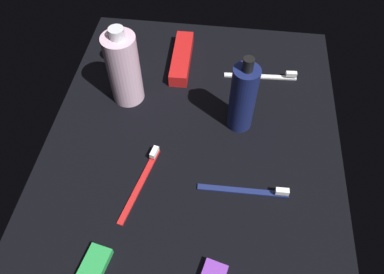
{
  "coord_description": "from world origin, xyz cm",
  "views": [
    {
      "loc": [
        45.16,
        5.68,
        64.62
      ],
      "look_at": [
        0.0,
        0.0,
        3.0
      ],
      "focal_mm": 34.12,
      "sensor_mm": 36.0,
      "label": 1
    }
  ],
  "objects": [
    {
      "name": "toothbrush_navy",
      "position": [
        9.87,
        12.51,
        0.61
      ],
      "size": [
        1.56,
        18.02,
        2.1
      ],
      "color": "navy",
      "rests_on": "ground_plane"
    },
    {
      "name": "toothbrush_red",
      "position": [
        10.01,
        -8.89,
        0.61
      ],
      "size": [
        17.82,
        5.18,
        2.1
      ],
      "color": "red",
      "rests_on": "ground_plane"
    },
    {
      "name": "ground_plane",
      "position": [
        0.0,
        0.0,
        -0.6
      ],
      "size": [
        84.0,
        64.0,
        1.2
      ],
      "primitive_type": "cube",
      "color": "black"
    },
    {
      "name": "bodywash_bottle",
      "position": [
        -12.42,
        -16.77,
        8.89
      ],
      "size": [
        7.31,
        7.31,
        19.51
      ],
      "color": "silver",
      "rests_on": "ground_plane"
    },
    {
      "name": "deodorant_stick",
      "position": [
        -22.99,
        -20.45,
        4.56
      ],
      "size": [
        4.4,
        4.4,
        9.13
      ],
      "primitive_type": "cylinder",
      "color": "silver",
      "rests_on": "ground_plane"
    },
    {
      "name": "toothpaste_box_red",
      "position": [
        -25.61,
        -5.87,
        1.6
      ],
      "size": [
        17.71,
        4.88,
        3.2
      ],
      "primitive_type": "cube",
      "rotation": [
        0.0,
        0.0,
        0.03
      ],
      "color": "red",
      "rests_on": "ground_plane"
    },
    {
      "name": "lotion_bottle",
      "position": [
        -7.42,
        9.73,
        8.38
      ],
      "size": [
        5.55,
        5.55,
        19.05
      ],
      "color": "#161E51",
      "rests_on": "ground_plane"
    },
    {
      "name": "toothbrush_white",
      "position": [
        -22.95,
        15.44,
        0.61
      ],
      "size": [
        2.23,
        18.04,
        2.1
      ],
      "color": "white",
      "rests_on": "ground_plane"
    }
  ]
}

